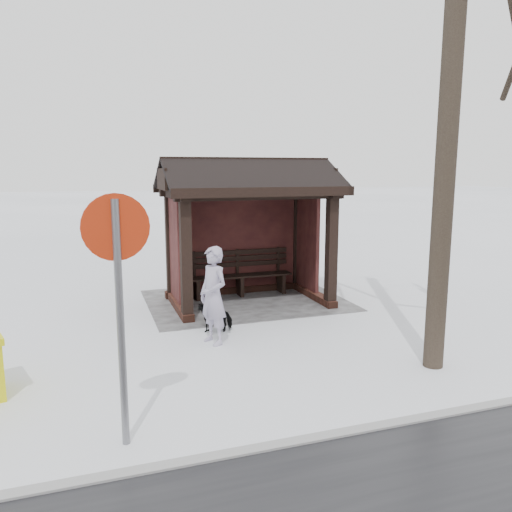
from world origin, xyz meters
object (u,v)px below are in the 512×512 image
(bus_shelter, at_px, (246,202))
(road_sign, at_px, (118,270))
(pedestrian, at_px, (213,296))
(dog, at_px, (215,317))

(bus_shelter, xyz_separation_m, road_sign, (2.93, 5.06, -0.30))
(pedestrian, xyz_separation_m, road_sign, (1.62, 2.69, 1.05))
(bus_shelter, distance_m, road_sign, 5.86)
(bus_shelter, bearing_deg, road_sign, 59.98)
(dog, height_order, road_sign, road_sign)
(dog, bearing_deg, bus_shelter, 155.64)
(pedestrian, height_order, road_sign, road_sign)
(pedestrian, bearing_deg, road_sign, -53.64)
(bus_shelter, height_order, pedestrian, bus_shelter)
(bus_shelter, distance_m, dog, 2.83)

